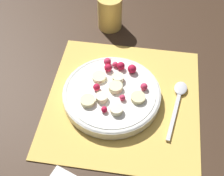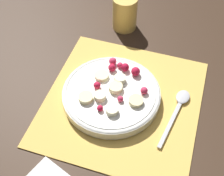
# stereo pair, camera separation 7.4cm
# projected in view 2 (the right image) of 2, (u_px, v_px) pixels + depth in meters

# --- Properties ---
(ground_plane) EXTENTS (3.00, 3.00, 0.00)m
(ground_plane) POSITION_uv_depth(u_px,v_px,m) (122.00, 102.00, 0.76)
(ground_plane) COLOR #382619
(placemat) EXTENTS (0.37, 0.38, 0.01)m
(placemat) POSITION_uv_depth(u_px,v_px,m) (123.00, 101.00, 0.76)
(placemat) COLOR #E0B251
(placemat) RESTS_ON ground_plane
(fruit_bowl) EXTENTS (0.24, 0.24, 0.05)m
(fruit_bowl) POSITION_uv_depth(u_px,v_px,m) (112.00, 92.00, 0.75)
(fruit_bowl) COLOR silver
(fruit_bowl) RESTS_ON placemat
(spoon) EXTENTS (0.05, 0.18, 0.01)m
(spoon) POSITION_uv_depth(u_px,v_px,m) (179.00, 105.00, 0.74)
(spoon) COLOR silver
(spoon) RESTS_ON placemat
(drinking_glass) EXTENTS (0.07, 0.07, 0.10)m
(drinking_glass) POSITION_uv_depth(u_px,v_px,m) (125.00, 13.00, 0.90)
(drinking_glass) COLOR #F4CC66
(drinking_glass) RESTS_ON ground_plane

